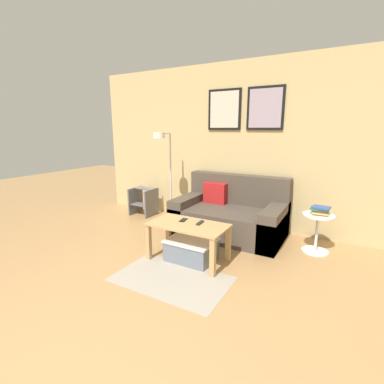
{
  "coord_description": "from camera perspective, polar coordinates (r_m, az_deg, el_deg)",
  "views": [
    {
      "loc": [
        1.4,
        -0.59,
        1.55
      ],
      "look_at": [
        -0.11,
        2.09,
        0.85
      ],
      "focal_mm": 26.0,
      "sensor_mm": 36.0,
      "label": 1
    }
  ],
  "objects": [
    {
      "name": "cell_phone",
      "position": [
        3.42,
        -1.78,
        -5.77
      ],
      "size": [
        0.09,
        0.15,
        0.01
      ],
      "primitive_type": "cube",
      "rotation": [
        0.0,
        0.0,
        0.14
      ],
      "color": "black",
      "rests_on": "coffee_table"
    },
    {
      "name": "side_table",
      "position": [
        3.9,
        24.26,
        -7.01
      ],
      "size": [
        0.39,
        0.39,
        0.5
      ],
      "color": "white",
      "rests_on": "ground_plane"
    },
    {
      "name": "couch",
      "position": [
        4.21,
        7.76,
        -4.77
      ],
      "size": [
        1.58,
        0.93,
        0.86
      ],
      "color": "#4C4238",
      "rests_on": "ground_plane"
    },
    {
      "name": "floor_lamp",
      "position": [
        4.52,
        -5.58,
        5.45
      ],
      "size": [
        0.26,
        0.52,
        1.5
      ],
      "color": "silver",
      "rests_on": "ground_plane"
    },
    {
      "name": "coffee_table",
      "position": [
        3.33,
        -0.82,
        -8.1
      ],
      "size": [
        0.93,
        0.5,
        0.46
      ],
      "color": "tan",
      "rests_on": "ground_plane"
    },
    {
      "name": "book_stack",
      "position": [
        3.84,
        24.84,
        -3.39
      ],
      "size": [
        0.24,
        0.2,
        0.1
      ],
      "color": "#D18438",
      "rests_on": "side_table"
    },
    {
      "name": "wall_back",
      "position": [
        4.46,
        11.21,
        9.22
      ],
      "size": [
        5.6,
        0.09,
        2.55
      ],
      "color": "tan",
      "rests_on": "ground_plane"
    },
    {
      "name": "step_stool",
      "position": [
        5.18,
        -9.94,
        -1.75
      ],
      "size": [
        0.41,
        0.39,
        0.49
      ],
      "color": "slate",
      "rests_on": "ground_plane"
    },
    {
      "name": "remote_control",
      "position": [
        3.31,
        1.67,
        -6.32
      ],
      "size": [
        0.05,
        0.15,
        0.02
      ],
      "primitive_type": "cube",
      "rotation": [
        0.0,
        0.0,
        0.07
      ],
      "color": "#232328",
      "rests_on": "coffee_table"
    },
    {
      "name": "area_rug",
      "position": [
        3.09,
        -4.2,
        -17.32
      ],
      "size": [
        1.21,
        0.74,
        0.01
      ],
      "primitive_type": "cube",
      "color": "#A39989",
      "rests_on": "ground_plane"
    },
    {
      "name": "storage_bin",
      "position": [
        3.43,
        -0.12,
        -11.65
      ],
      "size": [
        0.57,
        0.45,
        0.26
      ],
      "color": "slate",
      "rests_on": "ground_plane"
    }
  ]
}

